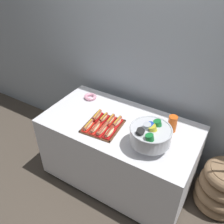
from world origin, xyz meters
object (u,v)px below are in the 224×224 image
Objects in this scene: hot_dog_3 at (109,132)px; floor_vase at (222,188)px; punch_bowl at (150,135)px; cup_stack at (172,124)px; hot_dog_0 at (88,126)px; hot_dog_7 at (117,122)px; hot_dog_2 at (102,130)px; hot_dog_6 at (110,120)px; donut at (90,97)px; buffet_table at (119,151)px; hot_dog_4 at (97,116)px; serving_tray at (103,126)px; hot_dog_5 at (104,118)px; hot_dog_1 at (95,128)px.

floor_vase is at bearing 22.24° from hot_dog_3.
punch_bowl is 0.34m from cup_stack.
hot_dog_3 is 0.59m from cup_stack.
punch_bowl is at bearing 6.56° from hot_dog_3.
hot_dog_7 is (0.21, 0.18, 0.00)m from hot_dog_0.
hot_dog_3 is at bearing -85.21° from hot_dog_7.
floor_vase is at bearing 21.17° from hot_dog_2.
hot_dog_6 is (0.14, 0.18, 0.00)m from hot_dog_0.
hot_dog_2 is at bearing -173.73° from punch_bowl.
punch_bowl is 2.18× the size of cup_stack.
donut is at bearing 148.23° from hot_dog_6.
buffet_table is 8.54× the size of hot_dog_4.
hot_dog_7 is at bearing 41.04° from serving_tray.
hot_dog_5 is (-0.09, 0.16, -0.00)m from hot_dog_2.
hot_dog_6 is 0.08m from hot_dog_7.
donut is at bearing 142.54° from hot_dog_5.
floor_vase reaches higher than buffet_table.
hot_dog_7 is at bearing 162.78° from punch_bowl.
hot_dog_1 is 0.58m from donut.
donut is at bearing -179.88° from floor_vase.
hot_dog_5 is 0.08m from hot_dog_6.
hot_dog_6 reaches higher than hot_dog_5.
hot_dog_3 is at bearing -157.76° from floor_vase.
hot_dog_0 is at bearing -160.62° from floor_vase.
hot_dog_1 is 0.54m from punch_bowl.
hot_dog_3 is at bearing -142.20° from cup_stack.
floor_vase is 6.93× the size of hot_dog_7.
serving_tray is 2.10× the size of hot_dog_0.
hot_dog_1 is 1.07× the size of hot_dog_3.
cup_stack reaches higher than buffet_table.
hot_dog_2 is 1.14× the size of cup_stack.
hot_dog_1 is at bearing -175.21° from hot_dog_2.
floor_vase is 1.24m from hot_dog_7.
punch_bowl is (0.54, -0.11, 0.11)m from hot_dog_5.
hot_dog_7 is at bearing -157.70° from cup_stack.
floor_vase is 3.13× the size of punch_bowl.
hot_dog_7 is at bearing -100.45° from buffet_table.
cup_stack reaches higher than hot_dog_2.
hot_dog_2 is 0.17m from hot_dog_6.
hot_dog_6 is (-0.01, 0.16, -0.00)m from hot_dog_2.
punch_bowl reaches higher than hot_dog_5.
cup_stack is (0.69, 0.38, 0.05)m from hot_dog_0.
hot_dog_1 is at bearing -85.21° from hot_dog_5.
hot_dog_3 is (0.22, 0.02, 0.00)m from hot_dog_0.
hot_dog_4 is 0.23m from hot_dog_7.
hot_dog_2 is 0.22m from hot_dog_4.
buffet_table is 9.66× the size of hot_dog_7.
buffet_table is at bearing 27.42° from hot_dog_6.
hot_dog_4 is 0.51× the size of punch_bowl.
floor_vase is 0.86m from cup_stack.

